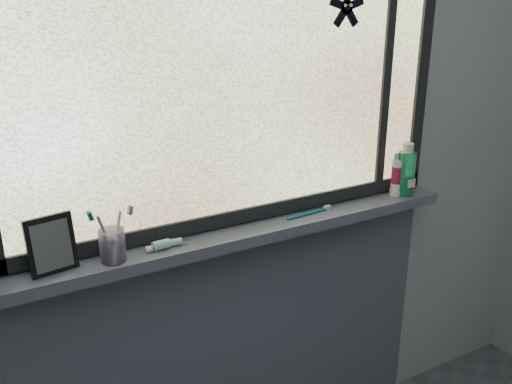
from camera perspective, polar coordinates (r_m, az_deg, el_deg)
The scene contains 14 objects.
wall_back at distance 1.91m, azimuth -1.94°, elevation 3.51°, with size 3.00×0.01×2.50m, color #9EA3A8.
windowsill at distance 1.93m, azimuth -0.83°, elevation -4.15°, with size 1.62×0.14×0.04m, color #4B4F64.
sill_apron at distance 2.24m, azimuth -1.49°, elevation -15.58°, with size 1.62×0.02×0.98m, color #4B4F64.
window_pane at distance 1.83m, azimuth -1.70°, elevation 11.77°, with size 1.50×0.01×1.00m, color silver.
frame_bottom at distance 1.95m, azimuth -1.51°, elevation -2.31°, with size 1.60×0.03×0.05m, color black.
frame_right at distance 2.28m, azimuth 16.29°, elevation 12.71°, with size 0.05×0.03×1.10m, color black.
frame_mullion at distance 2.17m, azimuth 12.92°, elevation 12.62°, with size 0.04×0.03×1.00m, color black.
starfish_sticker at distance 2.02m, azimuth 9.05°, elevation 17.77°, with size 0.15×0.02×0.15m, color black, non-canonical shape.
vanity_mirror at distance 1.71m, azimuth -19.80°, elevation -4.97°, with size 0.13×0.07×0.17m, color black.
toothpaste_tube at distance 1.80m, azimuth -8.93°, elevation -5.12°, with size 0.17×0.04×0.03m, color white, non-canonical shape.
toothbrush_cup at distance 1.74m, azimuth -14.17°, elevation -5.20°, with size 0.08×0.08×0.10m, color #AD9FD2.
toothbrush_lying at distance 2.03m, azimuth 5.11°, elevation -2.14°, with size 0.21×0.02×0.01m, color #0B646A, non-canonical shape.
mouthwash_bottle at distance 2.26m, azimuth 14.79°, elevation 2.20°, with size 0.07×0.07×0.17m, color #1FA465.
cream_tube at distance 2.26m, azimuth 14.00°, elevation 1.90°, with size 0.05×0.05×0.12m, color silver.
Camera 1 is at (-0.83, -0.32, 1.80)m, focal length 40.00 mm.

